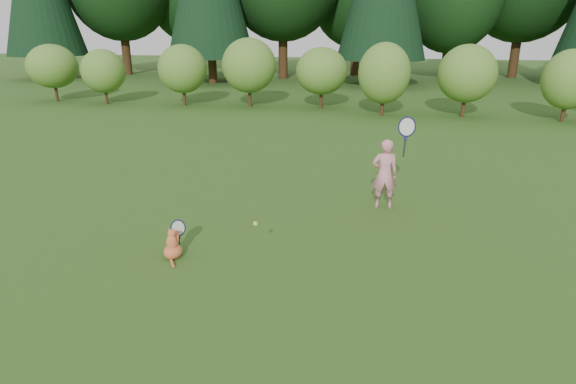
# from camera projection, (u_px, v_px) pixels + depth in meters

# --- Properties ---
(ground) EXTENTS (100.00, 100.00, 0.00)m
(ground) POSITION_uv_depth(u_px,v_px,m) (264.00, 252.00, 7.27)
(ground) COLOR #2C4A14
(ground) RESTS_ON ground
(shrub_row) EXTENTS (28.00, 3.00, 2.80)m
(shrub_row) POSITION_uv_depth(u_px,v_px,m) (349.00, 76.00, 18.84)
(shrub_row) COLOR #4E7223
(shrub_row) RESTS_ON ground
(child) EXTENTS (0.76, 0.49, 1.95)m
(child) POSITION_uv_depth(u_px,v_px,m) (385.00, 172.00, 8.84)
(child) COLOR pink
(child) RESTS_ON ground
(cat) EXTENTS (0.36, 0.62, 0.63)m
(cat) POSITION_uv_depth(u_px,v_px,m) (172.00, 242.00, 7.03)
(cat) COLOR #B34A22
(cat) RESTS_ON ground
(tennis_ball) EXTENTS (0.07, 0.07, 0.07)m
(tennis_ball) POSITION_uv_depth(u_px,v_px,m) (255.00, 224.00, 6.83)
(tennis_ball) COLOR yellow
(tennis_ball) RESTS_ON ground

